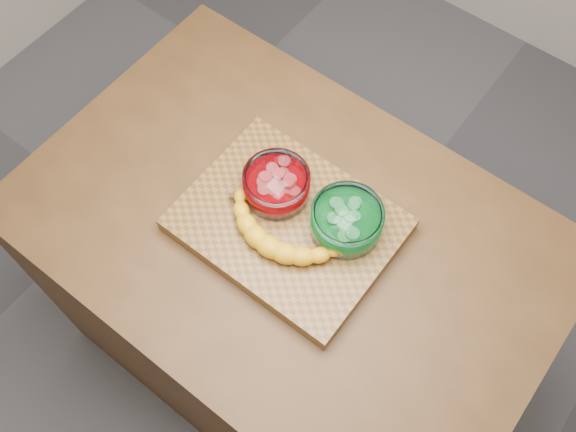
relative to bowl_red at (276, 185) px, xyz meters
The scene contains 6 objects.
ground 0.98m from the bowl_red, 32.78° to the right, with size 3.50×3.50×0.00m, color #545358.
counter 0.53m from the bowl_red, 32.78° to the right, with size 1.20×0.80×0.90m, color #503218.
cutting_board 0.09m from the bowl_red, 32.78° to the right, with size 0.45×0.35×0.04m, color brown.
bowl_red is the anchor object (origin of this frame).
bowl_green 0.17m from the bowl_red, ahead, with size 0.15×0.15×0.07m.
banana 0.11m from the bowl_red, 49.79° to the right, with size 0.31×0.15×0.04m, color gold, non-canonical shape.
Camera 1 is at (0.39, -0.51, 2.16)m, focal length 40.00 mm.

